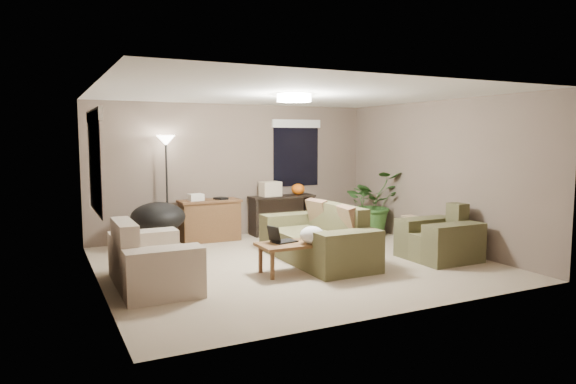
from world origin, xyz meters
name	(u,v)px	position (x,y,z in m)	size (l,w,h in m)	color
room_shell	(294,180)	(0.00, 0.00, 1.25)	(5.50, 5.50, 5.50)	tan
main_sofa	(318,241)	(0.42, -0.01, 0.29)	(0.95, 2.20, 0.85)	brown
throw_pillows	(333,217)	(0.67, -0.01, 0.65)	(0.29, 1.38, 0.47)	#8C7251
loveseat	(151,263)	(-2.17, -0.28, 0.30)	(0.90, 1.60, 0.85)	beige
armchair	(440,240)	(2.12, -0.77, 0.30)	(0.95, 1.00, 0.85)	brown
coffee_table	(294,247)	(-0.25, -0.49, 0.36)	(1.00, 0.55, 0.42)	brown
laptop	(280,238)	(-0.41, -0.39, 0.48)	(0.41, 0.30, 0.24)	black
plastic_bag	(312,235)	(-0.05, -0.64, 0.54)	(0.34, 0.31, 0.24)	white
desk	(210,220)	(-0.62, 2.17, 0.38)	(1.10, 0.50, 0.75)	brown
desk_papers	(201,198)	(-0.78, 2.16, 0.80)	(0.71, 0.30, 0.12)	silver
console_table	(282,211)	(0.87, 2.23, 0.44)	(1.30, 0.40, 0.75)	black
pumpkin	(298,189)	(1.22, 2.23, 0.86)	(0.27, 0.27, 0.22)	orange
cardboard_box	(270,189)	(0.62, 2.23, 0.89)	(0.37, 0.28, 0.28)	beige
papasan_chair	(158,222)	(-1.62, 1.83, 0.47)	(1.17, 1.17, 0.80)	black
floor_lamp	(166,153)	(-1.37, 2.23, 1.60)	(0.32, 0.32, 1.91)	black
ceiling_fixture	(294,98)	(0.00, 0.00, 2.44)	(0.50, 0.50, 0.10)	white
houseplant	(372,210)	(2.38, 1.38, 0.48)	(1.12, 1.24, 0.97)	#2D5923
cat_scratching_post	(409,232)	(2.47, 0.36, 0.21)	(0.32, 0.32, 0.50)	tan
window_left	(94,144)	(-2.73, 0.30, 1.78)	(0.05, 1.56, 1.33)	black
window_back	(296,142)	(1.30, 2.48, 1.79)	(1.06, 0.05, 1.33)	black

